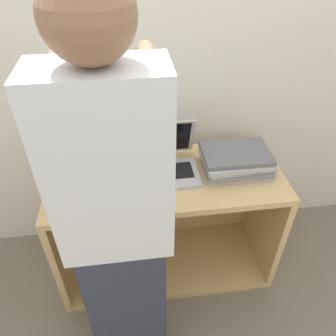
{
  "coord_description": "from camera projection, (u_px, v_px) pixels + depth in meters",
  "views": [
    {
      "loc": [
        -0.17,
        -1.07,
        1.9
      ],
      "look_at": [
        0.0,
        0.2,
        0.88
      ],
      "focal_mm": 35.0,
      "sensor_mm": 36.0,
      "label": 1
    }
  ],
  "objects": [
    {
      "name": "ground_plane",
      "position": [
        172.0,
        299.0,
        2.03
      ],
      "size": [
        12.0,
        12.0,
        0.0
      ],
      "primitive_type": "plane",
      "color": "#756B5B"
    },
    {
      "name": "wall_back",
      "position": [
        157.0,
        71.0,
        1.8
      ],
      "size": [
        8.0,
        0.05,
        2.4
      ],
      "color": "silver",
      "rests_on": "ground_plane"
    },
    {
      "name": "cart",
      "position": [
        165.0,
        215.0,
        2.07
      ],
      "size": [
        1.28,
        0.56,
        0.76
      ],
      "color": "tan",
      "rests_on": "ground_plane"
    },
    {
      "name": "laptop_open",
      "position": [
        165.0,
        162.0,
        1.78
      ],
      "size": [
        0.36,
        0.33,
        0.26
      ],
      "color": "#B7B7BC",
      "rests_on": "cart"
    },
    {
      "name": "laptop_stack_left",
      "position": [
        91.0,
        169.0,
        1.68
      ],
      "size": [
        0.38,
        0.28,
        0.18
      ],
      "color": "#B7B7BC",
      "rests_on": "cart"
    },
    {
      "name": "laptop_stack_right",
      "position": [
        236.0,
        161.0,
        1.78
      ],
      "size": [
        0.38,
        0.27,
        0.13
      ],
      "color": "#B7B7BC",
      "rests_on": "cart"
    },
    {
      "name": "person",
      "position": [
        118.0,
        232.0,
        1.25
      ],
      "size": [
        0.4,
        0.54,
        1.82
      ],
      "color": "#2D3342",
      "rests_on": "ground_plane"
    }
  ]
}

